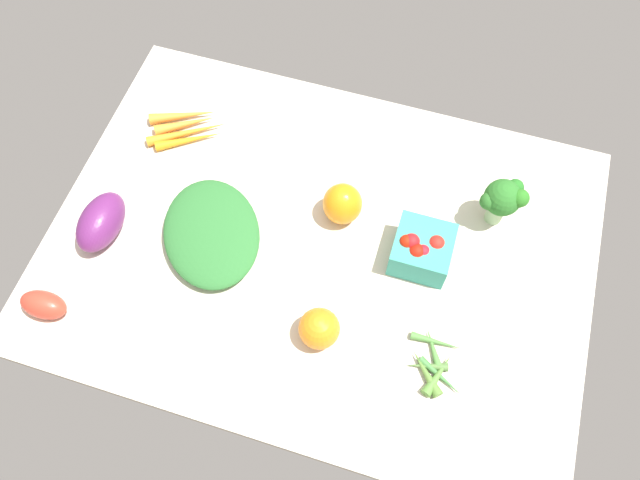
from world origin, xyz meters
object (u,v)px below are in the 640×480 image
okra_pile (433,366)px  carrot_bunch (186,127)px  broccoli_head (504,199)px  heirloom_tomato_orange (319,328)px  bell_pepper_orange (342,204)px  eggplant (101,222)px  leafy_greens_clump (211,233)px  roma_tomato (43,305)px  berry_basket (422,249)px

okra_pile → carrot_bunch: (61.32, -34.98, 0.31)cm
broccoli_head → okra_pile: 34.03cm
okra_pile → carrot_bunch: 70.60cm
okra_pile → heirloom_tomato_orange: heirloom_tomato_orange is taller
broccoli_head → bell_pepper_orange: size_ratio=1.31×
eggplant → leafy_greens_clump: bearing=105.4°
okra_pile → carrot_bunch: size_ratio=0.72×
okra_pile → roma_tomato: roma_tomato is taller
heirloom_tomato_orange → carrot_bunch: 53.77cm
berry_basket → okra_pile: (-7.11, 20.04, -2.99)cm
heirloom_tomato_orange → carrot_bunch: size_ratio=0.43×
bell_pepper_orange → carrot_bunch: bell_pepper_orange is taller
berry_basket → leafy_greens_clump: 40.06cm
berry_basket → leafy_greens_clump: (39.30, 7.60, -1.63)cm
heirloom_tomato_orange → roma_tomato: heirloom_tomato_orange is taller
berry_basket → okra_pile: bearing=109.5°
carrot_bunch → berry_basket: bearing=164.6°
berry_basket → leafy_greens_clump: berry_basket is taller
broccoli_head → eggplant: bearing=19.3°
okra_pile → berry_basket: bearing=-70.5°
roma_tomato → berry_basket: bearing=-155.9°
berry_basket → broccoli_head: broccoli_head is taller
heirloom_tomato_orange → carrot_bunch: heirloom_tomato_orange is taller
bell_pepper_orange → eggplant: (42.98, 17.08, -0.54)cm
carrot_bunch → okra_pile: bearing=150.3°
bell_pepper_orange → eggplant: size_ratio=0.67×
broccoli_head → roma_tomato: bearing=30.0°
heirloom_tomato_orange → bell_pepper_orange: size_ratio=0.85×
berry_basket → carrot_bunch: berry_basket is taller
leafy_greens_clump → heirloom_tomato_orange: (-25.58, 12.77, 1.49)cm
okra_pile → carrot_bunch: bearing=-29.7°
heirloom_tomato_orange → carrot_bunch: bearing=-41.1°
broccoli_head → carrot_bunch: broccoli_head is taller
heirloom_tomato_orange → broccoli_head: bearing=-128.0°
leafy_greens_clump → eggplant: size_ratio=1.86×
okra_pile → eggplant: 67.38cm
okra_pile → eggplant: bearing=-6.6°
heirloom_tomato_orange → okra_pile: bearing=-179.1°
broccoli_head → eggplant: broccoli_head is taller
berry_basket → broccoli_head: size_ratio=0.94×
berry_basket → bell_pepper_orange: bell_pepper_orange is taller
berry_basket → heirloom_tomato_orange: bearing=56.0°
leafy_greens_clump → roma_tomato: size_ratio=2.76×
carrot_bunch → roma_tomato: roma_tomato is taller
heirloom_tomato_orange → eggplant: (46.04, -8.03, 0.12)cm
berry_basket → broccoli_head: bearing=-133.6°
carrot_bunch → eggplant: size_ratio=1.33×
bell_pepper_orange → broccoli_head: bearing=-164.3°
roma_tomato → eggplant: size_ratio=0.67×
berry_basket → roma_tomato: 69.74cm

